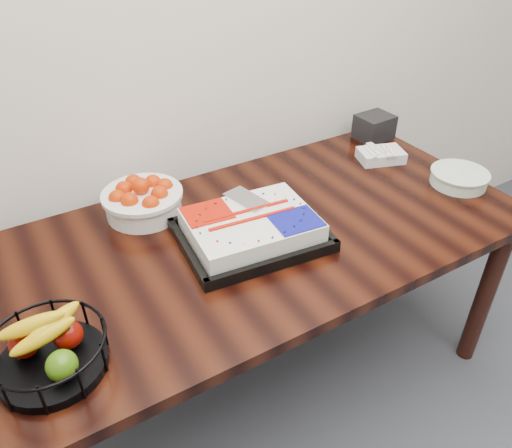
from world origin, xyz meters
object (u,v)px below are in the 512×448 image
plate_stack (459,178)px  table (263,249)px  tangerine_bowl (142,195)px  napkin_box (374,127)px  fruit_basket (48,350)px  cake_tray (251,229)px

plate_stack → table: bearing=170.6°
tangerine_bowl → napkin_box: 1.11m
plate_stack → napkin_box: bearing=90.0°
fruit_basket → cake_tray: bearing=16.5°
plate_stack → cake_tray: bearing=173.2°
plate_stack → tangerine_bowl: bearing=158.8°
table → fruit_basket: 0.79m
cake_tray → plate_stack: cake_tray is taller
napkin_box → fruit_basket: bearing=-159.4°
table → tangerine_bowl: 0.46m
table → napkin_box: size_ratio=11.95×
napkin_box → plate_stack: bearing=-90.0°
tangerine_bowl → plate_stack: bearing=-21.2°
cake_tray → plate_stack: size_ratio=2.24×
cake_tray → napkin_box: 0.94m
fruit_basket → plate_stack: 1.54m
cake_tray → napkin_box: bearing=23.6°
plate_stack → napkin_box: 0.48m
table → cake_tray: size_ratio=3.67×
napkin_box → table: bearing=-156.4°
cake_tray → tangerine_bowl: 0.41m
cake_tray → plate_stack: bearing=-6.8°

